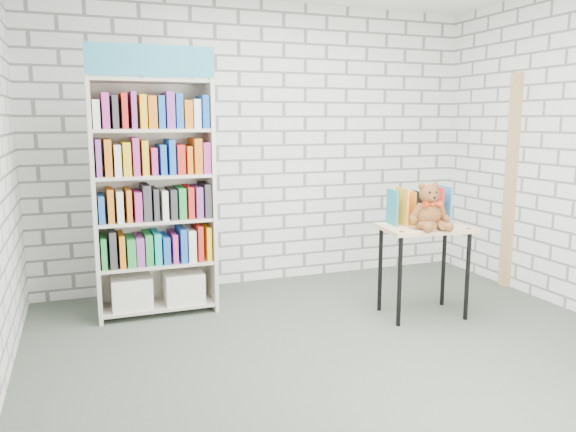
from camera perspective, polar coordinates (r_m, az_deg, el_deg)
name	(u,v)px	position (r m, az deg, el deg)	size (l,w,h in m)	color
ground	(348,352)	(4.19, 6.16, -13.59)	(4.50, 4.50, 0.00)	#424C40
room_shell	(353,100)	(3.85, 6.65, 11.59)	(4.52, 4.02, 2.81)	silver
bookshelf	(154,197)	(4.87, -13.48, 1.94)	(1.00, 0.39, 2.23)	beige
display_table	(424,239)	(4.86, 13.67, -2.25)	(0.77, 0.58, 0.78)	tan
table_books	(419,206)	(4.92, 13.16, 0.98)	(0.53, 0.28, 0.30)	teal
teddy_bear	(429,210)	(4.70, 14.18, 0.56)	(0.35, 0.33, 0.38)	brown
door_trim	(511,182)	(5.94, 21.68, 3.20)	(0.05, 0.12, 2.10)	tan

